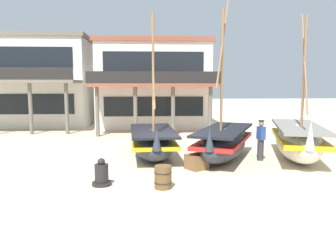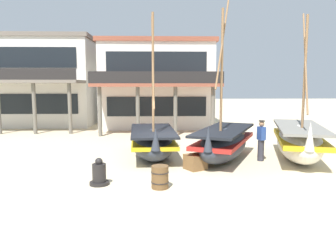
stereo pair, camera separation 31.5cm
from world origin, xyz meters
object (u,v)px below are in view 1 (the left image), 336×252
object	(u,v)px
harbor_building_main	(153,84)
fishing_boat_centre_large	(298,140)
fishing_boat_far_right	(224,142)
fishing_boat_near_left	(153,142)
cargo_crate	(196,162)
harbor_building_annex	(40,81)
capstan_winch	(102,175)
wooden_barrel	(163,177)
fisherman_by_hull	(261,141)

from	to	relation	value
harbor_building_main	fishing_boat_centre_large	bearing A→B (deg)	-64.37
fishing_boat_far_right	fishing_boat_near_left	bearing A→B (deg)	168.21
fishing_boat_centre_large	fishing_boat_far_right	world-z (taller)	fishing_boat_far_right
cargo_crate	harbor_building_annex	bearing A→B (deg)	124.68
fishing_boat_near_left	fishing_boat_centre_large	xyz separation A→B (m)	(6.13, -0.66, 0.12)
cargo_crate	capstan_winch	bearing A→B (deg)	-150.58
fishing_boat_near_left	wooden_barrel	bearing A→B (deg)	-86.39
fishing_boat_far_right	fisherman_by_hull	world-z (taller)	fishing_boat_far_right
fishing_boat_centre_large	fisherman_by_hull	distance (m)	1.66
harbor_building_main	wooden_barrel	bearing A→B (deg)	-89.58
fisherman_by_hull	harbor_building_main	bearing A→B (deg)	108.92
fishing_boat_far_right	capstan_winch	distance (m)	5.69
wooden_barrel	fisherman_by_hull	bearing A→B (deg)	40.34
harbor_building_annex	cargo_crate	bearing A→B (deg)	-55.32
capstan_winch	wooden_barrel	size ratio (longest dim) A/B	1.24
capstan_winch	harbor_building_main	distance (m)	16.09
capstan_winch	wooden_barrel	world-z (taller)	capstan_winch
harbor_building_annex	fishing_boat_far_right	bearing A→B (deg)	-48.97
fishing_boat_centre_large	harbor_building_annex	size ratio (longest dim) A/B	0.64
fishing_boat_centre_large	wooden_barrel	bearing A→B (deg)	-147.57
capstan_winch	harbor_building_main	xyz separation A→B (m)	(1.79, 15.74, 2.83)
capstan_winch	wooden_barrel	bearing A→B (deg)	-12.41
cargo_crate	fishing_boat_far_right	bearing A→B (deg)	47.99
fishing_boat_far_right	fishing_boat_centre_large	bearing A→B (deg)	-0.67
fishing_boat_centre_large	harbor_building_main	size ratio (longest dim) A/B	0.62
fishing_boat_far_right	wooden_barrel	size ratio (longest dim) A/B	9.31
fishing_boat_far_right	cargo_crate	size ratio (longest dim) A/B	9.74
fishing_boat_centre_large	cargo_crate	world-z (taller)	fishing_boat_centre_large
fishing_boat_near_left	fisherman_by_hull	size ratio (longest dim) A/B	3.56
capstan_winch	fishing_boat_centre_large	bearing A→B (deg)	23.02
harbor_building_main	fishing_boat_near_left	bearing A→B (deg)	-90.76
fishing_boat_centre_large	cargo_crate	bearing A→B (deg)	-162.00
fishing_boat_centre_large	cargo_crate	xyz separation A→B (m)	(-4.52, -1.47, -0.52)
wooden_barrel	cargo_crate	world-z (taller)	wooden_barrel
capstan_winch	fisherman_by_hull	bearing A→B (deg)	27.25
fishing_boat_near_left	fishing_boat_far_right	xyz separation A→B (m)	(2.96, -0.62, 0.06)
fisherman_by_hull	harbor_building_main	size ratio (longest dim) A/B	0.17
fishing_boat_centre_large	fishing_boat_far_right	xyz separation A→B (m)	(-3.16, 0.04, -0.06)
fishing_boat_far_right	wooden_barrel	bearing A→B (deg)	-125.61
fisherman_by_hull	harbor_building_annex	size ratio (longest dim) A/B	0.18
fishing_boat_far_right	harbor_building_annex	bearing A→B (deg)	131.03
fishing_boat_centre_large	harbor_building_annex	bearing A→B (deg)	137.80
capstan_winch	harbor_building_main	size ratio (longest dim) A/B	0.09
fisherman_by_hull	cargo_crate	world-z (taller)	fisherman_by_hull
fishing_boat_far_right	cargo_crate	bearing A→B (deg)	-132.01
fishing_boat_near_left	capstan_winch	xyz separation A→B (m)	(-1.63, -3.95, -0.34)
harbor_building_main	harbor_building_annex	distance (m)	8.94
fishing_boat_far_right	wooden_barrel	distance (m)	4.63
fishing_boat_near_left	cargo_crate	bearing A→B (deg)	-52.86
fishing_boat_near_left	wooden_barrel	world-z (taller)	fishing_boat_near_left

